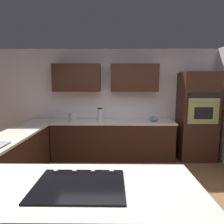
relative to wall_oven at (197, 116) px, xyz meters
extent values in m
plane|color=brown|center=(1.85, 1.72, -1.02)|extent=(14.00, 14.00, 0.00)
cube|color=silver|center=(1.85, -0.38, 0.28)|extent=(6.00, 0.10, 2.60)
cube|color=#381E14|center=(1.45, -0.16, 0.88)|extent=(1.10, 0.34, 0.64)
cube|color=#381E14|center=(2.80, -0.16, 0.88)|extent=(1.10, 0.34, 0.64)
cube|color=#381E14|center=(1.95, 0.00, -0.59)|extent=(2.80, 0.60, 0.86)
cube|color=silver|center=(1.95, 0.00, -0.14)|extent=(2.84, 0.64, 0.04)
cube|color=#381E14|center=(3.67, 1.17, -0.59)|extent=(0.60, 2.90, 0.86)
cube|color=silver|center=(3.67, 1.17, -0.14)|extent=(0.64, 2.94, 0.04)
cube|color=silver|center=(2.21, 2.89, -0.14)|extent=(2.08, 0.89, 0.04)
cube|color=#381E14|center=(0.00, 0.00, 0.00)|extent=(0.80, 0.60, 2.03)
cube|color=#939E51|center=(0.00, 0.31, 0.17)|extent=(0.66, 0.03, 0.56)
cube|color=black|center=(0.00, 0.32, 0.13)|extent=(0.40, 0.01, 0.26)
cube|color=black|center=(0.00, 0.31, 0.50)|extent=(0.66, 0.02, 0.11)
cylinder|color=silver|center=(0.00, 0.35, 0.39)|extent=(0.56, 0.02, 0.02)
cube|color=black|center=(2.21, 2.89, -0.11)|extent=(0.76, 0.56, 0.01)
cylinder|color=#B2B2B7|center=(1.94, 2.66, -0.09)|extent=(0.04, 0.04, 0.02)
cylinder|color=#B2B2B7|center=(2.12, 2.66, -0.09)|extent=(0.04, 0.04, 0.02)
cylinder|color=#B2B2B7|center=(2.30, 2.66, -0.09)|extent=(0.04, 0.04, 0.02)
cylinder|color=#B2B2B7|center=(2.48, 2.66, -0.09)|extent=(0.04, 0.04, 0.02)
cylinder|color=beige|center=(2.25, 0.00, -0.06)|extent=(0.15, 0.15, 0.11)
cylinder|color=silver|center=(2.25, 0.00, 0.08)|extent=(0.11, 0.11, 0.18)
cylinder|color=black|center=(2.25, 0.00, 0.18)|extent=(0.12, 0.12, 0.03)
ellipsoid|color=#668CB2|center=(1.00, 0.00, -0.06)|extent=(0.22, 0.22, 0.12)
cylinder|color=#B7BABF|center=(2.90, 0.00, -0.01)|extent=(0.16, 0.16, 0.21)
camera|label=1|loc=(1.92, 4.41, 0.73)|focal=30.74mm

